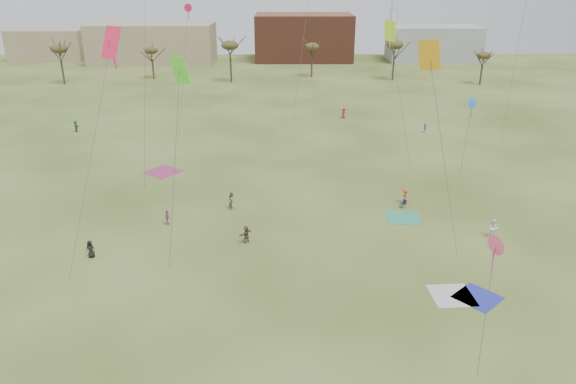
{
  "coord_description": "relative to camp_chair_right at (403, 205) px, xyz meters",
  "views": [
    {
      "loc": [
        -0.28,
        -29.43,
        22.88
      ],
      "look_at": [
        0.0,
        12.0,
        5.5
      ],
      "focal_mm": 33.08,
      "sensor_mm": 36.0,
      "label": 1
    }
  ],
  "objects": [
    {
      "name": "blanket_cream",
      "position": [
        0.4,
        -16.19,
        -0.26
      ],
      "size": [
        3.31,
        3.31,
        0.03
      ],
      "primitive_type": "cube",
      "rotation": [
        0.0,
        0.0,
        0.06
      ],
      "color": "beige",
      "rests_on": "ground"
    },
    {
      "name": "flyer_far_b",
      "position": [
        -2.46,
        36.29,
        0.58
      ],
      "size": [
        0.97,
        0.91,
        1.67
      ],
      "primitive_type": "imported",
      "rotation": [
        0.0,
        0.0,
        0.64
      ],
      "color": "#A01B44",
      "rests_on": "ground"
    },
    {
      "name": "building_brick",
      "position": [
        -7.03,
        99.19,
        5.74
      ],
      "size": [
        26.0,
        16.0,
        12.0
      ],
      "primitive_type": "cube",
      "color": "brown",
      "rests_on": "ground"
    },
    {
      "name": "building_grey",
      "position": [
        27.97,
        97.19,
        4.24
      ],
      "size": [
        24.0,
        12.0,
        9.0
      ],
      "primitive_type": "cube",
      "color": "gray",
      "rests_on": "ground"
    },
    {
      "name": "flyer_mid_a",
      "position": [
        -28.99,
        -10.14,
        0.54
      ],
      "size": [
        0.81,
        0.55,
        1.6
      ],
      "primitive_type": "imported",
      "rotation": [
        0.0,
        0.0,
        -0.05
      ],
      "color": "black",
      "rests_on": "ground"
    },
    {
      "name": "spectator_mid_d",
      "position": [
        -23.71,
        -3.78,
        0.5
      ],
      "size": [
        0.49,
        0.94,
        1.52
      ],
      "primitive_type": "imported",
      "rotation": [
        0.0,
        0.0,
        1.71
      ],
      "color": "#AD48AF",
      "rests_on": "ground"
    },
    {
      "name": "building_tan",
      "position": [
        -47.03,
        94.19,
        4.74
      ],
      "size": [
        32.0,
        14.0,
        10.0
      ],
      "primitive_type": "cube",
      "color": "#937F60",
      "rests_on": "ground"
    },
    {
      "name": "ground",
      "position": [
        -12.03,
        -20.81,
        -0.26
      ],
      "size": [
        260.0,
        260.0,
        0.0
      ],
      "primitive_type": "plane",
      "color": "#374816",
      "rests_on": "ground"
    },
    {
      "name": "tree_line",
      "position": [
        -14.88,
        58.31,
        6.83
      ],
      "size": [
        117.44,
        49.32,
        8.91
      ],
      "color": "#3A2B1E",
      "rests_on": "ground"
    },
    {
      "name": "spectator_fore_c",
      "position": [
        -15.81,
        -7.5,
        0.56
      ],
      "size": [
        1.34,
        1.47,
        1.63
      ],
      "primitive_type": "imported",
      "rotation": [
        0.0,
        0.0,
        4.02
      ],
      "color": "brown",
      "rests_on": "ground"
    },
    {
      "name": "flyer_far_a",
      "position": [
        -44.2,
        28.48,
        0.63
      ],
      "size": [
        1.45,
        1.6,
        1.77
      ],
      "primitive_type": "imported",
      "rotation": [
        0.0,
        0.0,
        2.26
      ],
      "color": "#3C832B",
      "rests_on": "ground"
    },
    {
      "name": "camp_chair_right",
      "position": [
        0.0,
        0.0,
        0.0
      ],
      "size": [
        0.73,
        0.71,
        0.87
      ],
      "rotation": [
        0.0,
        0.0,
        5.26
      ],
      "color": "#131D35",
      "rests_on": "ground"
    },
    {
      "name": "blanket_olive",
      "position": [
        -0.48,
        -2.41,
        -0.26
      ],
      "size": [
        3.57,
        3.57,
        0.03
      ],
      "primitive_type": "cube",
      "rotation": [
        0.0,
        0.0,
        3.05
      ],
      "color": "#36956D",
      "rests_on": "ground"
    },
    {
      "name": "flyer_far_c",
      "position": [
        8.99,
        27.56,
        0.47
      ],
      "size": [
        0.6,
        0.98,
        1.46
      ],
      "primitive_type": "imported",
      "rotation": [
        0.0,
        0.0,
        4.78
      ],
      "color": "#1D4C86",
      "rests_on": "ground"
    },
    {
      "name": "blanket_plum",
      "position": [
        -27.25,
        10.85,
        -0.26
      ],
      "size": [
        5.11,
        5.11,
        0.03
      ],
      "primitive_type": "cube",
      "rotation": [
        0.0,
        0.0,
        0.94
      ],
      "color": "#9B2F5F",
      "rests_on": "ground"
    },
    {
      "name": "spectator_fore_b",
      "position": [
        -17.75,
        -0.07,
        0.68
      ],
      "size": [
        0.87,
        1.03,
        1.87
      ],
      "primitive_type": "imported",
      "rotation": [
        0.0,
        0.0,
        1.38
      ],
      "color": "#827953",
      "rests_on": "ground"
    },
    {
      "name": "spectator_mid_e",
      "position": [
        6.92,
        -6.68,
        0.64
      ],
      "size": [
        1.05,
        0.94,
        1.8
      ],
      "primitive_type": "imported",
      "rotation": [
        0.0,
        0.0,
        5.93
      ],
      "color": "white",
      "rests_on": "ground"
    },
    {
      "name": "blanket_blue",
      "position": [
        2.26,
        -16.46,
        -0.26
      ],
      "size": [
        4.15,
        4.15,
        0.03
      ],
      "primitive_type": "cube",
      "rotation": [
        0.0,
        0.0,
        0.74
      ],
      "color": "#262FA7",
      "rests_on": "ground"
    },
    {
      "name": "flyer_mid_b",
      "position": [
        0.38,
        1.11,
        0.59
      ],
      "size": [
        0.66,
        1.11,
        1.7
      ],
      "primitive_type": "imported",
      "rotation": [
        0.0,
        0.0,
        4.69
      ],
      "color": "#D84528",
      "rests_on": "ground"
    },
    {
      "name": "building_tan_west",
      "position": [
        -77.03,
        101.19,
        3.74
      ],
      "size": [
        20.0,
        12.0,
        8.0
      ],
      "primitive_type": "cube",
      "color": "#937F60",
      "rests_on": "ground"
    }
  ]
}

